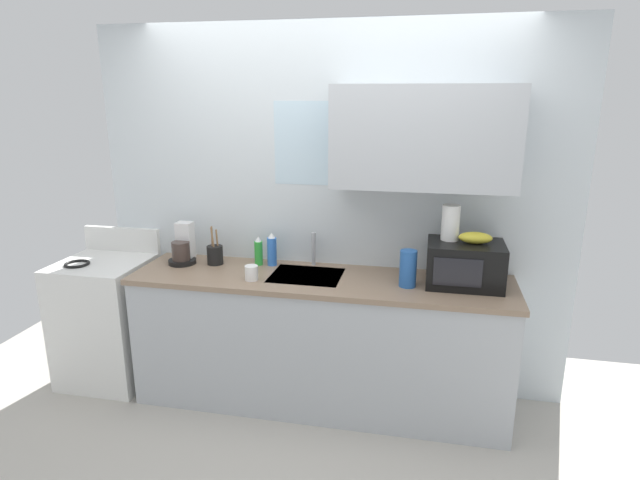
# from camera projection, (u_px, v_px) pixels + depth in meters

# --- Properties ---
(kitchen_wall_assembly) EXTENTS (3.24, 0.42, 2.50)m
(kitchen_wall_assembly) POSITION_uv_depth(u_px,v_px,m) (348.00, 198.00, 3.54)
(kitchen_wall_assembly) COLOR silver
(kitchen_wall_assembly) RESTS_ON ground
(counter_unit) EXTENTS (2.47, 0.63, 0.90)m
(counter_unit) POSITION_uv_depth(u_px,v_px,m) (320.00, 339.00, 3.53)
(counter_unit) COLOR #B2B7BC
(counter_unit) RESTS_ON ground
(sink_faucet) EXTENTS (0.03, 0.03, 0.23)m
(sink_faucet) POSITION_uv_depth(u_px,v_px,m) (314.00, 249.00, 3.62)
(sink_faucet) COLOR #B2B5BA
(sink_faucet) RESTS_ON counter_unit
(stove_range) EXTENTS (0.60, 0.60, 1.08)m
(stove_range) POSITION_uv_depth(u_px,v_px,m) (108.00, 319.00, 3.84)
(stove_range) COLOR white
(stove_range) RESTS_ON ground
(microwave) EXTENTS (0.46, 0.35, 0.27)m
(microwave) POSITION_uv_depth(u_px,v_px,m) (465.00, 264.00, 3.24)
(microwave) COLOR black
(microwave) RESTS_ON counter_unit
(banana_bunch) EXTENTS (0.20, 0.11, 0.07)m
(banana_bunch) POSITION_uv_depth(u_px,v_px,m) (475.00, 238.00, 3.18)
(banana_bunch) COLOR gold
(banana_bunch) RESTS_ON microwave
(paper_towel_roll) EXTENTS (0.11, 0.11, 0.22)m
(paper_towel_roll) POSITION_uv_depth(u_px,v_px,m) (451.00, 223.00, 3.24)
(paper_towel_roll) COLOR white
(paper_towel_roll) RESTS_ON microwave
(coffee_maker) EXTENTS (0.19, 0.21, 0.28)m
(coffee_maker) POSITION_uv_depth(u_px,v_px,m) (183.00, 248.00, 3.68)
(coffee_maker) COLOR black
(coffee_maker) RESTS_ON counter_unit
(dish_soap_bottle_blue) EXTENTS (0.07, 0.07, 0.23)m
(dish_soap_bottle_blue) POSITION_uv_depth(u_px,v_px,m) (272.00, 250.00, 3.62)
(dish_soap_bottle_blue) COLOR blue
(dish_soap_bottle_blue) RESTS_ON counter_unit
(dish_soap_bottle_green) EXTENTS (0.06, 0.06, 0.20)m
(dish_soap_bottle_green) POSITION_uv_depth(u_px,v_px,m) (259.00, 252.00, 3.63)
(dish_soap_bottle_green) COLOR green
(dish_soap_bottle_green) RESTS_ON counter_unit
(cereal_canister) EXTENTS (0.10, 0.10, 0.23)m
(cereal_canister) POSITION_uv_depth(u_px,v_px,m) (408.00, 269.00, 3.22)
(cereal_canister) COLOR #2659A5
(cereal_canister) RESTS_ON counter_unit
(mug_white) EXTENTS (0.08, 0.08, 0.09)m
(mug_white) POSITION_uv_depth(u_px,v_px,m) (251.00, 273.00, 3.34)
(mug_white) COLOR white
(mug_white) RESTS_ON counter_unit
(utensil_crock) EXTENTS (0.11, 0.11, 0.27)m
(utensil_crock) POSITION_uv_depth(u_px,v_px,m) (215.00, 254.00, 3.65)
(utensil_crock) COLOR black
(utensil_crock) RESTS_ON counter_unit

